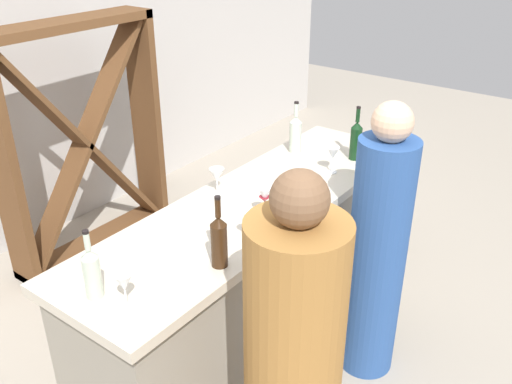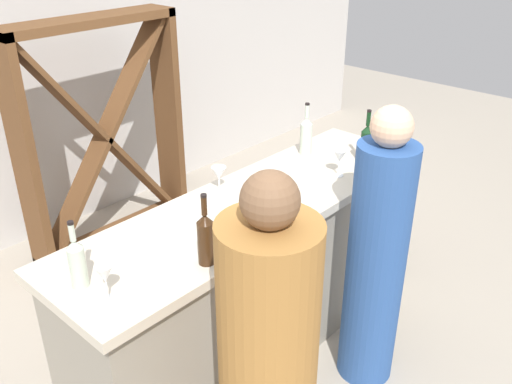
# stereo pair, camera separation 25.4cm
# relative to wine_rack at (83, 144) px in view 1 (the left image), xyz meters

# --- Properties ---
(ground_plane) EXTENTS (12.00, 12.00, 0.00)m
(ground_plane) POSITION_rel_wine_rack_xyz_m (-0.15, -1.65, -0.86)
(ground_plane) COLOR #9E9384
(back_wall) EXTENTS (8.00, 0.10, 2.80)m
(back_wall) POSITION_rel_wine_rack_xyz_m (-0.15, 0.55, 0.54)
(back_wall) COLOR #BCB7B2
(back_wall) RESTS_ON ground
(bar_counter) EXTENTS (2.32, 0.66, 0.98)m
(bar_counter) POSITION_rel_wine_rack_xyz_m (-0.15, -1.65, -0.36)
(bar_counter) COLOR gray
(bar_counter) RESTS_ON ground
(wine_rack) EXTENTS (1.27, 0.28, 1.71)m
(wine_rack) POSITION_rel_wine_rack_xyz_m (0.00, 0.00, 0.00)
(wine_rack) COLOR brown
(wine_rack) RESTS_ON ground
(wine_bottle_leftmost_clear_pale) EXTENTS (0.07, 0.07, 0.30)m
(wine_bottle_leftmost_clear_pale) POSITION_rel_wine_rack_xyz_m (-1.17, -1.62, 0.24)
(wine_bottle_leftmost_clear_pale) COLOR #B7C6B2
(wine_bottle_leftmost_clear_pale) RESTS_ON bar_counter
(wine_bottle_second_left_amber_brown) EXTENTS (0.07, 0.07, 0.33)m
(wine_bottle_second_left_amber_brown) POSITION_rel_wine_rack_xyz_m (-0.72, -1.88, 0.25)
(wine_bottle_second_left_amber_brown) COLOR #331E0F
(wine_bottle_second_left_amber_brown) RESTS_ON bar_counter
(wine_bottle_center_clear_pale) EXTENTS (0.08, 0.08, 0.33)m
(wine_bottle_center_clear_pale) POSITION_rel_wine_rack_xyz_m (0.53, -1.45, 0.25)
(wine_bottle_center_clear_pale) COLOR #B7C6B2
(wine_bottle_center_clear_pale) RESTS_ON bar_counter
(wine_bottle_second_right_dark_green) EXTENTS (0.07, 0.07, 0.33)m
(wine_bottle_second_right_dark_green) POSITION_rel_wine_rack_xyz_m (0.65, -1.80, 0.25)
(wine_bottle_second_right_dark_green) COLOR black
(wine_bottle_second_right_dark_green) RESTS_ON bar_counter
(wine_glass_near_left) EXTENTS (0.07, 0.07, 0.16)m
(wine_glass_near_left) POSITION_rel_wine_rack_xyz_m (-0.49, -1.87, 0.24)
(wine_glass_near_left) COLOR white
(wine_glass_near_left) RESTS_ON bar_counter
(wine_glass_near_center) EXTENTS (0.07, 0.07, 0.16)m
(wine_glass_near_center) POSITION_rel_wine_rack_xyz_m (0.88, -1.86, 0.24)
(wine_glass_near_center) COLOR white
(wine_glass_near_center) RESTS_ON bar_counter
(wine_glass_near_right) EXTENTS (0.08, 0.08, 0.16)m
(wine_glass_near_right) POSITION_rel_wine_rack_xyz_m (0.39, -1.79, 0.24)
(wine_glass_near_right) COLOR white
(wine_glass_near_right) RESTS_ON bar_counter
(wine_glass_far_left) EXTENTS (0.07, 0.07, 0.16)m
(wine_glass_far_left) POSITION_rel_wine_rack_xyz_m (-0.27, -1.79, 0.24)
(wine_glass_far_left) COLOR white
(wine_glass_far_left) RESTS_ON bar_counter
(wine_glass_far_center) EXTENTS (0.07, 0.07, 0.16)m
(wine_glass_far_center) POSITION_rel_wine_rack_xyz_m (-1.15, -1.78, 0.24)
(wine_glass_far_center) COLOR white
(wine_glass_far_center) RESTS_ON bar_counter
(wine_glass_far_right) EXTENTS (0.08, 0.08, 0.14)m
(wine_glass_far_right) POSITION_rel_wine_rack_xyz_m (-0.21, -1.43, 0.23)
(wine_glass_far_right) COLOR white
(wine_glass_far_right) RESTS_ON bar_counter
(person_left_guest) EXTENTS (0.41, 0.41, 1.61)m
(person_left_guest) POSITION_rel_wine_rack_xyz_m (-0.84, -2.35, -0.12)
(person_left_guest) COLOR #9E6B33
(person_left_guest) RESTS_ON ground
(person_center_guest) EXTENTS (0.38, 0.38, 1.57)m
(person_center_guest) POSITION_rel_wine_rack_xyz_m (0.12, -2.24, -0.12)
(person_center_guest) COLOR #284C8C
(person_center_guest) RESTS_ON ground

